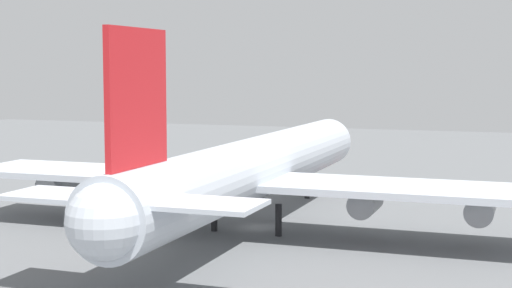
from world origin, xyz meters
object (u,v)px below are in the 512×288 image
cargo_loader (110,179)px  safety_cone_nose (352,186)px  cargo_airplane (255,169)px  baggage_tug (345,186)px

cargo_loader → safety_cone_nose: cargo_loader is taller
cargo_loader → safety_cone_nose: size_ratio=9.98×
cargo_loader → cargo_airplane: bearing=-124.7°
baggage_tug → cargo_loader: 34.82m
baggage_tug → cargo_loader: cargo_loader is taller
baggage_tug → safety_cone_nose: baggage_tug is taller
cargo_loader → safety_cone_nose: (10.81, -34.23, -0.88)m
baggage_tug → safety_cone_nose: bearing=2.6°
cargo_airplane → safety_cone_nose: cargo_airplane is taller
safety_cone_nose → cargo_airplane: bearing=173.2°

